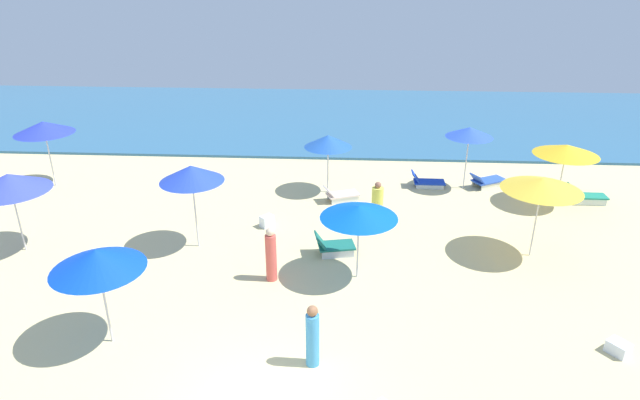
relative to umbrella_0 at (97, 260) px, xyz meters
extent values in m
cube|color=#2F658C|center=(3.77, 20.62, -2.17)|extent=(60.00, 14.69, 0.12)
cylinder|color=silver|center=(0.00, 0.00, -1.24)|extent=(0.05, 0.05, 1.99)
cone|color=blue|center=(0.00, 0.00, 0.00)|extent=(2.10, 2.10, 0.50)
cylinder|color=silver|center=(-6.38, 9.50, -1.13)|extent=(0.05, 0.05, 2.20)
cone|color=#283ABB|center=(-6.38, 9.50, 0.20)|extent=(2.25, 2.25, 0.47)
cylinder|color=silver|center=(10.14, 10.18, -1.16)|extent=(0.05, 0.05, 2.14)
cone|color=blue|center=(10.14, 10.18, 0.10)|extent=(1.82, 1.82, 0.39)
cube|color=silver|center=(11.33, 10.20, -2.12)|extent=(1.09, 0.62, 0.23)
cube|color=silver|center=(11.07, 10.69, -2.12)|extent=(1.09, 0.62, 0.23)
cube|color=blue|center=(11.20, 10.45, -1.97)|extent=(1.51, 1.23, 0.06)
cube|color=blue|center=(10.65, 10.15, -1.80)|extent=(0.59, 0.71, 0.37)
cube|color=silver|center=(8.78, 9.97, -2.14)|extent=(1.10, 0.05, 0.18)
cube|color=silver|center=(8.78, 10.50, -2.14)|extent=(1.10, 0.05, 0.18)
cube|color=#173BBC|center=(8.78, 10.23, -2.02)|extent=(1.23, 0.63, 0.06)
cube|color=#173BBC|center=(8.22, 10.24, -1.81)|extent=(0.34, 0.60, 0.44)
cylinder|color=silver|center=(13.32, 8.75, -1.25)|extent=(0.05, 0.05, 1.96)
cone|color=gold|center=(13.32, 8.75, -0.08)|extent=(2.29, 2.29, 0.38)
cube|color=silver|center=(14.55, 8.72, -2.11)|extent=(1.14, 0.05, 0.25)
cube|color=silver|center=(14.56, 9.23, -2.11)|extent=(1.14, 0.05, 0.25)
cube|color=#1D826C|center=(14.56, 8.97, -1.95)|extent=(1.28, 0.61, 0.06)
cube|color=#1D826C|center=(13.97, 8.98, -1.73)|extent=(0.40, 0.57, 0.46)
cylinder|color=silver|center=(5.84, 3.23, -1.29)|extent=(0.05, 0.05, 1.88)
cone|color=blue|center=(5.84, 3.23, -0.17)|extent=(2.15, 2.15, 0.36)
cube|color=silver|center=(5.26, 4.25, -2.10)|extent=(0.99, 0.24, 0.26)
cube|color=silver|center=(5.15, 4.81, -2.10)|extent=(0.99, 0.24, 0.26)
cube|color=#1A695B|center=(5.21, 4.53, -1.95)|extent=(1.22, 0.88, 0.06)
cube|color=#1A695B|center=(4.71, 4.43, -1.74)|extent=(0.45, 0.69, 0.44)
cylinder|color=silver|center=(4.71, 9.49, -1.31)|extent=(0.05, 0.05, 1.85)
cone|color=#2154B0|center=(4.71, 9.49, -0.14)|extent=(1.83, 1.83, 0.47)
cube|color=silver|center=(5.42, 8.43, -2.12)|extent=(1.01, 0.43, 0.21)
cube|color=silver|center=(5.22, 8.93, -2.12)|extent=(1.01, 0.43, 0.21)
cube|color=silver|center=(5.32, 8.68, -1.99)|extent=(1.34, 1.02, 0.06)
cube|color=silver|center=(4.81, 8.48, -1.82)|extent=(0.53, 0.68, 0.37)
cylinder|color=silver|center=(0.80, 4.78, -1.12)|extent=(0.05, 0.05, 2.22)
cone|color=blue|center=(0.80, 4.78, 0.24)|extent=(1.95, 1.95, 0.51)
cylinder|color=silver|center=(-4.57, 4.21, -1.22)|extent=(0.05, 0.05, 2.02)
cone|color=#3748B7|center=(-4.57, 4.21, 0.06)|extent=(2.32, 2.32, 0.54)
cylinder|color=silver|center=(11.17, 4.79, -1.14)|extent=(0.05, 0.05, 2.18)
cone|color=gold|center=(11.17, 4.79, 0.13)|extent=(2.33, 2.33, 0.36)
cylinder|color=#3F95DA|center=(4.83, -0.52, -1.57)|extent=(0.40, 0.40, 1.31)
sphere|color=#8F6042|center=(4.83, -0.52, -0.81)|extent=(0.24, 0.24, 0.24)
cylinder|color=#DFDE52|center=(6.50, 6.33, -1.48)|extent=(0.54, 0.54, 1.51)
sphere|color=#97634D|center=(6.50, 6.33, -0.63)|extent=(0.22, 0.22, 0.22)
cylinder|color=#DD574E|center=(3.41, 2.94, -1.53)|extent=(0.44, 0.44, 1.40)
sphere|color=beige|center=(3.41, 2.94, -0.72)|extent=(0.25, 0.25, 0.25)
cube|color=white|center=(2.78, 6.29, -2.03)|extent=(0.54, 0.54, 0.39)
cube|color=white|center=(11.82, 0.26, -2.08)|extent=(0.58, 0.60, 0.30)
camera|label=1|loc=(5.55, -10.02, 5.98)|focal=30.04mm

